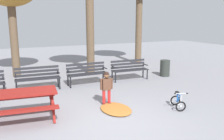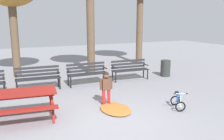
# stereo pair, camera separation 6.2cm
# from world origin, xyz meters

# --- Properties ---
(ground) EXTENTS (36.00, 36.00, 0.00)m
(ground) POSITION_xyz_m (0.00, 0.00, 0.00)
(ground) COLOR gray
(picnic_table) EXTENTS (1.94, 1.54, 0.79)m
(picnic_table) POSITION_xyz_m (-2.07, 1.16, 0.59)
(picnic_table) COLOR maroon
(picnic_table) RESTS_ON ground
(park_bench_left) EXTENTS (1.62, 0.55, 0.85)m
(park_bench_left) POSITION_xyz_m (-1.25, 3.83, 0.51)
(park_bench_left) COLOR #232328
(park_bench_left) RESTS_ON ground
(park_bench_right) EXTENTS (1.60, 0.47, 0.85)m
(park_bench_right) POSITION_xyz_m (0.65, 3.78, 0.51)
(park_bench_right) COLOR #232328
(park_bench_right) RESTS_ON ground
(park_bench_far_right) EXTENTS (1.62, 0.53, 0.85)m
(park_bench_far_right) POSITION_xyz_m (2.55, 3.74, 0.51)
(park_bench_far_right) COLOR #232328
(park_bench_far_right) RESTS_ON ground
(child_standing) EXTENTS (0.39, 0.19, 1.04)m
(child_standing) POSITION_xyz_m (0.39, 1.26, 0.61)
(child_standing) COLOR red
(child_standing) RESTS_ON ground
(kids_bicycle) EXTENTS (0.53, 0.63, 0.54)m
(kids_bicycle) POSITION_xyz_m (2.17, 0.11, 0.20)
(kids_bicycle) COLOR black
(kids_bicycle) RESTS_ON ground
(leaf_pile) EXTENTS (0.86, 1.21, 0.07)m
(leaf_pile) POSITION_xyz_m (0.45, 0.75, 0.04)
(leaf_pile) COLOR #B26B2D
(leaf_pile) RESTS_ON ground
(trash_bin) EXTENTS (0.44, 0.44, 0.74)m
(trash_bin) POSITION_xyz_m (4.36, 3.63, 0.37)
(trash_bin) COLOR #2D332D
(trash_bin) RESTS_ON ground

